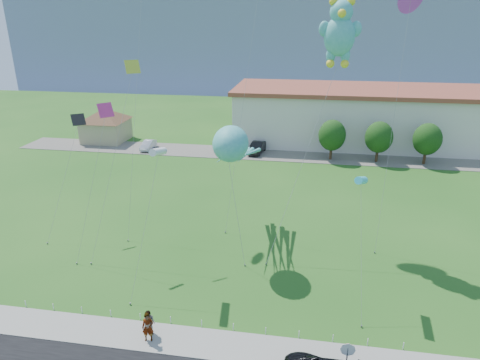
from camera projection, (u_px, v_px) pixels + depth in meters
name	position (u px, v px, depth m)	size (l,w,h in m)	color
ground	(192.00, 312.00, 27.95)	(160.00, 160.00, 0.00)	#1F5317
sidewalk	(179.00, 340.00, 25.40)	(80.00, 2.50, 0.10)	gray
parking_strip	(258.00, 154.00, 60.21)	(70.00, 6.00, 0.06)	#59544C
hill_ridge	(292.00, 36.00, 134.12)	(160.00, 50.00, 25.00)	slate
pavilion	(105.00, 122.00, 65.53)	(9.20, 9.20, 5.00)	tan
warehouse	(440.00, 118.00, 63.11)	(61.00, 15.00, 8.20)	beige
stop_sign	(347.00, 353.00, 21.97)	(0.80, 0.07, 2.50)	slate
rope_fence	(186.00, 322.00, 26.66)	(26.05, 0.05, 0.50)	white
tree_near	(332.00, 135.00, 56.58)	(3.60, 3.60, 5.47)	#3F2B19
tree_mid	(379.00, 137.00, 55.67)	(3.60, 3.60, 5.47)	#3F2B19
tree_far	(427.00, 139.00, 54.76)	(3.60, 3.60, 5.47)	#3F2B19
pedestrian_left	(148.00, 327.00, 25.03)	(0.68, 0.45, 1.87)	gray
pedestrian_right	(149.00, 323.00, 25.58)	(0.79, 0.61, 1.62)	gray
parked_car_silver	(148.00, 145.00, 61.93)	(1.35, 3.86, 1.27)	silver
parked_car_blue	(224.00, 148.00, 60.04)	(1.69, 4.19, 1.43)	#1A4490
parked_car_black	(257.00, 148.00, 60.20)	(1.63, 4.66, 1.54)	black
octopus_kite	(234.00, 149.00, 33.34)	(2.80, 9.19, 10.58)	teal
teddy_bear_kite	(340.00, 31.00, 32.29)	(6.22, 7.40, 19.43)	teal
small_kite_white	(158.00, 153.00, 28.61)	(1.55, 5.09, 10.04)	white
small_kite_cyan	(361.00, 181.00, 27.29)	(0.73, 5.13, 8.71)	#32D4E4
small_kite_black	(75.00, 133.00, 36.51)	(2.54, 5.07, 10.26)	black
small_kite_yellow	(127.00, 93.00, 32.82)	(3.21, 6.11, 14.91)	#B4C42E
small_kite_pink	(102.00, 128.00, 31.84)	(3.01, 3.72, 12.02)	#D83079
small_kite_purple	(410.00, 4.00, 31.98)	(2.05, 5.23, 20.14)	#CC36D9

